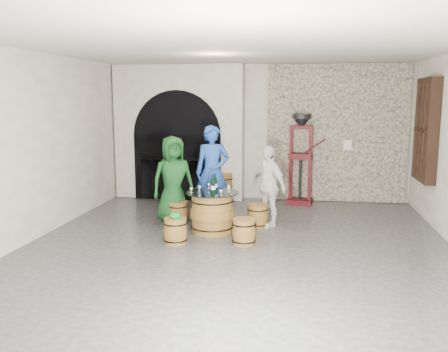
% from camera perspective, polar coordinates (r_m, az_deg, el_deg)
% --- Properties ---
extents(ground, '(8.00, 8.00, 0.00)m').
position_cam_1_polar(ground, '(7.78, 1.49, -8.72)').
color(ground, '#2C2C2F').
rests_on(ground, ground).
extents(wall_back, '(8.00, 0.00, 8.00)m').
position_cam_1_polar(wall_back, '(11.40, 4.27, 5.24)').
color(wall_back, beige).
rests_on(wall_back, ground).
extents(wall_front, '(8.00, 0.00, 8.00)m').
position_cam_1_polar(wall_front, '(3.57, -7.17, -3.90)').
color(wall_front, beige).
rests_on(wall_front, ground).
extents(wall_left, '(0.00, 8.00, 8.00)m').
position_cam_1_polar(wall_left, '(8.63, -22.18, 3.26)').
color(wall_left, beige).
rests_on(wall_left, ground).
extents(ceiling, '(8.00, 8.00, 0.00)m').
position_cam_1_polar(ceiling, '(7.44, 1.60, 15.43)').
color(ceiling, beige).
rests_on(ceiling, wall_back).
extents(stone_facing_panel, '(3.20, 0.12, 3.18)m').
position_cam_1_polar(stone_facing_panel, '(11.33, 13.38, 4.99)').
color(stone_facing_panel, '#B2A78E').
rests_on(stone_facing_panel, ground).
extents(arched_opening, '(3.10, 0.60, 3.19)m').
position_cam_1_polar(arched_opening, '(11.47, -5.39, 5.16)').
color(arched_opening, beige).
rests_on(arched_opening, ground).
extents(shuttered_window, '(0.23, 1.10, 2.00)m').
position_cam_1_polar(shuttered_window, '(10.03, 23.11, 5.11)').
color(shuttered_window, black).
rests_on(shuttered_window, wall_right).
extents(barrel_table, '(0.96, 0.96, 0.74)m').
position_cam_1_polar(barrel_table, '(8.61, -1.43, -4.38)').
color(barrel_table, brown).
rests_on(barrel_table, ground).
extents(barrel_stool_left, '(0.41, 0.41, 0.44)m').
position_cam_1_polar(barrel_stool_left, '(9.28, -5.57, -4.39)').
color(barrel_stool_left, brown).
rests_on(barrel_stool_left, ground).
extents(barrel_stool_far, '(0.41, 0.41, 0.44)m').
position_cam_1_polar(barrel_stool_far, '(9.54, -1.38, -3.97)').
color(barrel_stool_far, brown).
rests_on(barrel_stool_far, ground).
extents(barrel_stool_right, '(0.41, 0.41, 0.44)m').
position_cam_1_polar(barrel_stool_right, '(8.99, 4.06, -4.81)').
color(barrel_stool_right, brown).
rests_on(barrel_stool_right, ground).
extents(barrel_stool_near_right, '(0.41, 0.41, 0.44)m').
position_cam_1_polar(barrel_stool_near_right, '(7.95, 2.42, -6.69)').
color(barrel_stool_near_right, brown).
rests_on(barrel_stool_near_right, ground).
extents(barrel_stool_near_left, '(0.41, 0.41, 0.44)m').
position_cam_1_polar(barrel_stool_near_left, '(8.03, -5.89, -6.57)').
color(barrel_stool_near_left, brown).
rests_on(barrel_stool_near_left, ground).
extents(green_cap, '(0.23, 0.18, 0.10)m').
position_cam_1_polar(green_cap, '(7.96, -5.90, -4.80)').
color(green_cap, '#0B7E26').
rests_on(green_cap, barrel_stool_near_left).
extents(person_green, '(0.99, 0.91, 1.70)m').
position_cam_1_polar(person_green, '(9.23, -6.14, -0.44)').
color(person_green, '#113F18').
rests_on(person_green, ground).
extents(person_blue, '(0.76, 0.57, 1.88)m').
position_cam_1_polar(person_blue, '(9.51, -1.40, 0.46)').
color(person_blue, '#1B4297').
rests_on(person_blue, ground).
extents(person_white, '(0.91, 0.90, 1.54)m').
position_cam_1_polar(person_white, '(8.96, 5.31, -1.23)').
color(person_white, silver).
rests_on(person_white, ground).
extents(wine_bottle_left, '(0.08, 0.08, 0.32)m').
position_cam_1_polar(wine_bottle_left, '(8.50, -1.33, -1.08)').
color(wine_bottle_left, black).
rests_on(wine_bottle_left, barrel_table).
extents(wine_bottle_center, '(0.08, 0.08, 0.32)m').
position_cam_1_polar(wine_bottle_center, '(8.40, -1.30, -1.21)').
color(wine_bottle_center, black).
rests_on(wine_bottle_center, barrel_table).
extents(wine_bottle_right, '(0.08, 0.08, 0.32)m').
position_cam_1_polar(wine_bottle_right, '(8.61, -1.08, -0.95)').
color(wine_bottle_right, black).
rests_on(wine_bottle_right, barrel_table).
extents(tasting_glass_a, '(0.05, 0.05, 0.10)m').
position_cam_1_polar(tasting_glass_a, '(8.47, -3.96, -1.70)').
color(tasting_glass_a, '#B47023').
rests_on(tasting_glass_a, barrel_table).
extents(tasting_glass_b, '(0.05, 0.05, 0.10)m').
position_cam_1_polar(tasting_glass_b, '(8.53, 0.59, -1.61)').
color(tasting_glass_b, '#B47023').
rests_on(tasting_glass_b, barrel_table).
extents(tasting_glass_c, '(0.05, 0.05, 0.10)m').
position_cam_1_polar(tasting_glass_c, '(8.86, -1.82, -1.20)').
color(tasting_glass_c, '#B47023').
rests_on(tasting_glass_c, barrel_table).
extents(tasting_glass_d, '(0.05, 0.05, 0.10)m').
position_cam_1_polar(tasting_glass_d, '(8.67, 0.55, -1.43)').
color(tasting_glass_d, '#B47023').
rests_on(tasting_glass_d, barrel_table).
extents(tasting_glass_e, '(0.05, 0.05, 0.10)m').
position_cam_1_polar(tasting_glass_e, '(8.26, -0.38, -1.97)').
color(tasting_glass_e, '#B47023').
rests_on(tasting_glass_e, barrel_table).
extents(tasting_glass_f, '(0.05, 0.05, 0.10)m').
position_cam_1_polar(tasting_glass_f, '(8.62, -2.97, -1.51)').
color(tasting_glass_f, '#B47023').
rests_on(tasting_glass_f, barrel_table).
extents(side_barrel, '(0.51, 0.51, 0.68)m').
position_cam_1_polar(side_barrel, '(11.11, -0.23, -1.39)').
color(side_barrel, brown).
rests_on(side_barrel, ground).
extents(corking_press, '(0.86, 0.53, 2.06)m').
position_cam_1_polar(corking_press, '(10.91, 9.22, 2.85)').
color(corking_press, '#430B10').
rests_on(corking_press, ground).
extents(control_box, '(0.18, 0.10, 0.22)m').
position_cam_1_polar(control_box, '(11.29, 14.63, 3.65)').
color(control_box, silver).
rests_on(control_box, wall_back).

